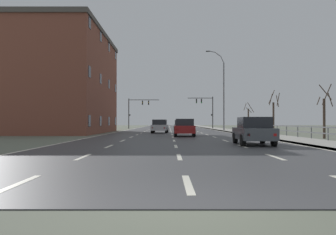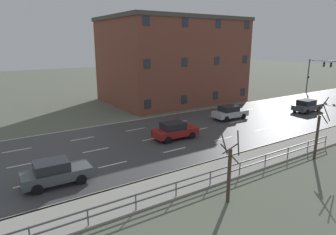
% 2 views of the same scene
% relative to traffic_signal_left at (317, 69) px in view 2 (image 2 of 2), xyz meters
% --- Properties ---
extents(ground_plane, '(160.00, 160.00, 0.12)m').
position_rel_traffic_signal_left_xyz_m(ground_plane, '(6.37, -11.83, -4.09)').
color(ground_plane, '#5B6051').
extents(guardrail, '(0.07, 28.02, 1.00)m').
position_rel_traffic_signal_left_xyz_m(guardrail, '(16.22, -39.23, -3.32)').
color(guardrail, '#515459').
rests_on(guardrail, ground).
extents(traffic_signal_left, '(5.91, 0.36, 5.76)m').
position_rel_traffic_signal_left_xyz_m(traffic_signal_left, '(0.00, 0.00, 0.00)').
color(traffic_signal_left, '#38383A').
rests_on(traffic_signal_left, ground).
extents(car_far_left, '(2.00, 4.19, 1.57)m').
position_rel_traffic_signal_left_xyz_m(car_far_left, '(5.01, -25.23, -3.22)').
color(car_far_left, '#B7B7BC').
rests_on(car_far_left, ground).
extents(car_far_right, '(1.86, 4.11, 1.57)m').
position_rel_traffic_signal_left_xyz_m(car_far_right, '(7.76, -14.59, -3.22)').
color(car_far_right, '#474C51').
rests_on(car_far_right, ground).
extents(car_near_left, '(1.96, 4.17, 1.57)m').
position_rel_traffic_signal_left_xyz_m(car_near_left, '(10.76, -45.77, -3.22)').
color(car_near_left, '#474C51').
rests_on(car_near_left, ground).
extents(car_distant, '(1.96, 4.16, 1.57)m').
position_rel_traffic_signal_left_xyz_m(car_distant, '(7.45, -34.55, -3.22)').
color(car_distant, maroon).
rests_on(car_distant, ground).
extents(brick_building, '(13.92, 18.90, 11.96)m').
position_rel_traffic_signal_left_xyz_m(brick_building, '(-8.41, -24.17, 1.96)').
color(brick_building, brown).
rests_on(brick_building, ground).
extents(bare_tree_near, '(1.28, 1.38, 4.28)m').
position_rel_traffic_signal_left_xyz_m(bare_tree_near, '(18.16, -38.36, -2.15)').
color(bare_tree_near, '#423328').
rests_on(bare_tree_near, ground).
extents(bare_tree_mid, '(1.09, 1.14, 4.76)m').
position_rel_traffic_signal_left_xyz_m(bare_tree_mid, '(17.27, -28.50, -1.96)').
color(bare_tree_mid, '#423328').
rests_on(bare_tree_mid, ground).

